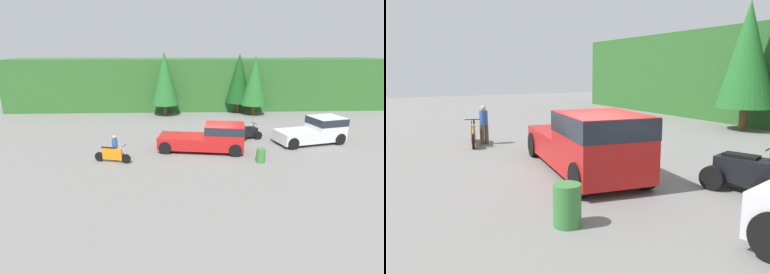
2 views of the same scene
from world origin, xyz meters
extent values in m
plane|color=slate|center=(0.00, 0.00, 0.00)|extent=(80.00, 80.00, 0.00)
cylinder|color=brown|center=(-4.08, 11.67, 0.60)|extent=(0.40, 0.40, 1.21)
cone|color=#236628|center=(-4.08, 11.67, 3.95)|extent=(2.95, 2.95, 5.49)
cube|color=red|center=(0.56, -0.13, 1.12)|extent=(2.97, 2.46, 1.74)
cube|color=#1E232D|center=(0.56, -0.13, 1.69)|extent=(2.99, 2.48, 0.56)
cube|color=red|center=(-2.39, 0.32, 0.66)|extent=(3.56, 2.55, 0.84)
cylinder|color=black|center=(1.46, 0.69, 0.44)|extent=(0.92, 0.41, 0.88)
cylinder|color=black|center=(1.17, -1.19, 0.44)|extent=(0.92, 0.41, 0.88)
cylinder|color=black|center=(-3.29, 1.43, 0.44)|extent=(0.92, 0.41, 0.88)
cylinder|color=black|center=(-3.59, -0.45, 0.44)|extent=(0.92, 0.41, 0.88)
cylinder|color=black|center=(-6.01, -2.11, 0.31)|extent=(0.63, 0.25, 0.62)
cylinder|color=black|center=(-7.78, -1.68, 0.31)|extent=(0.63, 0.25, 0.62)
cube|color=orange|center=(-6.90, -1.89, 0.57)|extent=(1.32, 0.47, 0.76)
cylinder|color=#B7B7BC|center=(-6.06, -2.10, 0.75)|extent=(0.32, 0.12, 0.86)
cylinder|color=black|center=(-6.06, -2.10, 1.20)|extent=(0.18, 0.59, 0.04)
cube|color=black|center=(-7.11, -1.84, 0.98)|extent=(0.97, 0.37, 0.06)
cylinder|color=black|center=(3.70, 2.64, 0.32)|extent=(0.69, 0.41, 0.65)
cylinder|color=black|center=(2.07, 3.09, 0.32)|extent=(0.69, 0.41, 0.65)
cylinder|color=black|center=(2.37, 2.20, 0.32)|extent=(0.69, 0.41, 0.65)
cube|color=black|center=(2.89, 2.87, 0.57)|extent=(1.66, 1.18, 0.65)
cube|color=black|center=(2.74, 2.82, 0.93)|extent=(0.96, 0.68, 0.08)
cylinder|color=brown|center=(-6.78, -1.36, 0.42)|extent=(0.19, 0.19, 0.83)
cylinder|color=brown|center=(-6.80, -1.55, 0.42)|extent=(0.19, 0.19, 0.83)
cylinder|color=#2D5199|center=(-6.79, -1.45, 1.14)|extent=(0.38, 0.38, 0.62)
sphere|color=tan|center=(-6.79, -1.45, 1.57)|extent=(0.25, 0.25, 0.23)
cylinder|color=#387A38|center=(2.64, -2.24, 0.44)|extent=(0.58, 0.58, 0.88)
camera|label=1|loc=(-2.54, -20.08, 7.20)|focal=28.00mm
camera|label=2|loc=(9.07, -5.50, 3.11)|focal=35.00mm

